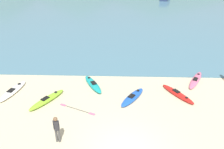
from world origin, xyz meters
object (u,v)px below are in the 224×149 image
object	(u,v)px
kayak_on_sand_2	(47,100)
kayak_on_sand_0	(13,91)
kayak_on_sand_3	(133,97)
loose_paddle	(77,109)
kayak_on_sand_5	(178,94)
kayak_on_sand_4	(196,80)
kayak_on_sand_1	(93,84)
person_near_foreground	(57,128)

from	to	relation	value
kayak_on_sand_2	kayak_on_sand_0	bearing A→B (deg)	159.46
kayak_on_sand_0	kayak_on_sand_3	xyz separation A→B (m)	(9.15, -0.58, 0.02)
kayak_on_sand_2	loose_paddle	xyz separation A→B (m)	(2.31, -0.88, -0.15)
kayak_on_sand_0	loose_paddle	world-z (taller)	kayak_on_sand_0
kayak_on_sand_0	kayak_on_sand_5	xyz separation A→B (m)	(12.55, -0.01, 0.01)
kayak_on_sand_2	kayak_on_sand_5	xyz separation A→B (m)	(9.55, 1.12, -0.02)
kayak_on_sand_3	kayak_on_sand_4	bearing A→B (deg)	27.16
kayak_on_sand_2	kayak_on_sand_5	size ratio (longest dim) A/B	1.03
kayak_on_sand_1	kayak_on_sand_4	distance (m)	8.58
kayak_on_sand_4	kayak_on_sand_5	size ratio (longest dim) A/B	1.10
kayak_on_sand_0	kayak_on_sand_4	distance (m)	14.73
kayak_on_sand_1	kayak_on_sand_3	distance (m)	3.56
kayak_on_sand_2	kayak_on_sand_5	distance (m)	9.61
kayak_on_sand_1	kayak_on_sand_2	bearing A→B (deg)	-142.98
kayak_on_sand_4	loose_paddle	distance (m)	10.16
kayak_on_sand_1	kayak_on_sand_4	xyz separation A→B (m)	(8.51, 1.02, -0.03)
kayak_on_sand_2	kayak_on_sand_4	xyz separation A→B (m)	(11.56, 3.32, -0.02)
kayak_on_sand_0	kayak_on_sand_1	size ratio (longest dim) A/B	1.09
kayak_on_sand_4	kayak_on_sand_5	xyz separation A→B (m)	(-2.02, -2.21, -0.00)
loose_paddle	kayak_on_sand_5	bearing A→B (deg)	15.39
kayak_on_sand_5	loose_paddle	world-z (taller)	kayak_on_sand_5
kayak_on_sand_4	loose_paddle	bearing A→B (deg)	-155.60
kayak_on_sand_0	kayak_on_sand_2	bearing A→B (deg)	-20.54
kayak_on_sand_1	kayak_on_sand_5	world-z (taller)	kayak_on_sand_1
kayak_on_sand_4	kayak_on_sand_2	bearing A→B (deg)	-163.97
kayak_on_sand_3	kayak_on_sand_2	bearing A→B (deg)	-174.94
kayak_on_sand_5	loose_paddle	distance (m)	7.51
kayak_on_sand_5	loose_paddle	size ratio (longest dim) A/B	1.12
kayak_on_sand_4	person_near_foreground	xyz separation A→B (m)	(-9.77, -7.19, 0.83)
kayak_on_sand_4	person_near_foreground	distance (m)	12.15
kayak_on_sand_5	kayak_on_sand_1	bearing A→B (deg)	169.70
kayak_on_sand_5	person_near_foreground	bearing A→B (deg)	-147.27
kayak_on_sand_0	kayak_on_sand_1	world-z (taller)	kayak_on_sand_1
loose_paddle	kayak_on_sand_2	bearing A→B (deg)	159.21
kayak_on_sand_1	kayak_on_sand_3	size ratio (longest dim) A/B	1.06
person_near_foreground	kayak_on_sand_4	bearing A→B (deg)	36.35
person_near_foreground	loose_paddle	xyz separation A→B (m)	(0.51, 2.99, -0.96)
kayak_on_sand_1	kayak_on_sand_5	distance (m)	6.61
kayak_on_sand_2	kayak_on_sand_5	world-z (taller)	kayak_on_sand_2
kayak_on_sand_0	loose_paddle	xyz separation A→B (m)	(5.31, -2.00, -0.12)
kayak_on_sand_1	loose_paddle	xyz separation A→B (m)	(-0.74, -3.17, -0.16)
kayak_on_sand_2	kayak_on_sand_3	world-z (taller)	kayak_on_sand_2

